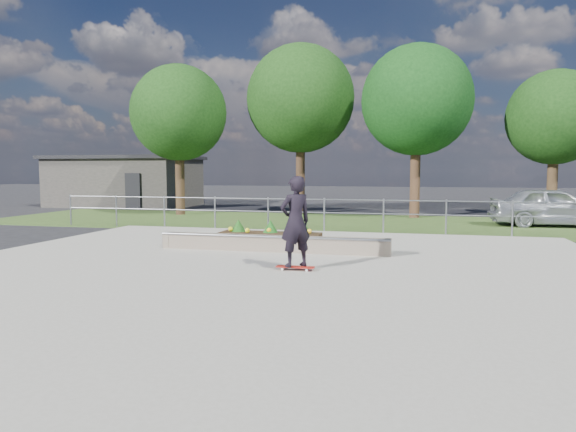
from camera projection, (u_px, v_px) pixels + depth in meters
The scene contains 13 objects.
ground at pixel (261, 276), 10.36m from camera, with size 120.00×120.00×0.00m, color black.
grass_verge at pixel (339, 223), 21.00m from camera, with size 30.00×8.00×0.02m, color #30491D.
concrete_slab at pixel (261, 275), 10.35m from camera, with size 15.00×15.00×0.06m, color gray.
fence at pixel (324, 211), 17.54m from camera, with size 20.06×0.06×1.20m.
building at pixel (125, 181), 30.97m from camera, with size 8.40×5.40×3.00m.
tree_far_left at pixel (179, 113), 24.41m from camera, with size 4.55×4.55×7.15m.
tree_mid_left at pixel (301, 99), 24.97m from camera, with size 5.25×5.25×8.25m.
tree_mid_right at pixel (417, 101), 22.72m from camera, with size 4.90×4.90×7.70m.
tree_far_right at pixel (555, 118), 22.81m from camera, with size 4.20×4.20×6.60m.
grind_ledge at pixel (272, 243), 13.18m from camera, with size 6.00×0.44×0.43m.
planter_bed at pixel (269, 235), 14.98m from camera, with size 3.00×1.20×0.61m.
skateboarder at pixel (295, 222), 10.58m from camera, with size 0.81×0.79×1.96m.
parked_car at pixel (552, 207), 19.50m from camera, with size 1.79×4.46×1.52m, color #A6AAB0.
Camera 1 is at (2.98, -9.78, 2.13)m, focal length 32.00 mm.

